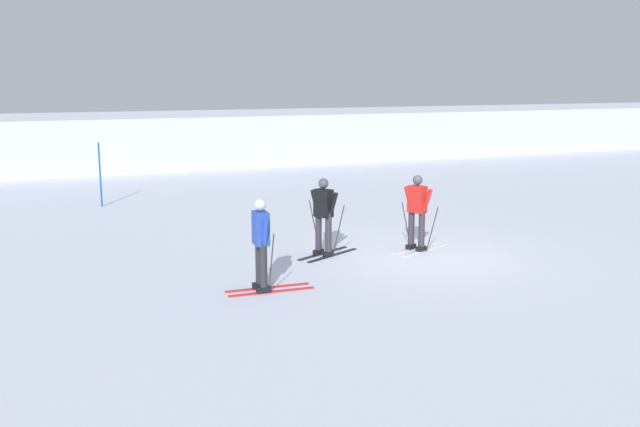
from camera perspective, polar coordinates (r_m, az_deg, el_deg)
The scene contains 6 objects.
ground_plane at distance 15.55m, azimuth 8.56°, elevation -3.46°, with size 120.00×120.00×0.00m, color silver.
far_snow_ridge at distance 33.44m, azimuth -9.20°, elevation 6.06°, with size 80.00×6.87×2.22m, color silver.
skier_blue at distance 12.75m, azimuth -4.74°, elevation -2.30°, with size 1.62×1.00×1.71m.
skier_red at distance 15.89m, azimuth 7.83°, elevation 0.25°, with size 1.61×0.98×1.71m.
skier_black at distance 15.24m, azimuth 0.30°, elevation -0.10°, with size 1.60×1.05×1.71m.
trail_marker_pole at distance 22.22m, azimuth -17.28°, elevation 3.00°, with size 0.05×0.05×1.93m, color #1E56AD.
Camera 1 is at (-7.94, -12.82, 3.80)m, focal length 39.76 mm.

